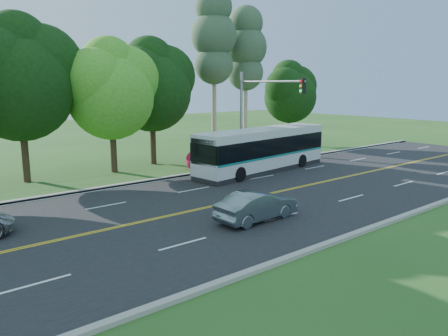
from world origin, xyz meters
TOP-DOWN VIEW (x-y plane):
  - ground at (0.00, 0.00)m, footprint 120.00×120.00m
  - road at (0.00, 0.00)m, footprint 60.00×14.00m
  - curb_north at (0.00, 7.15)m, footprint 60.00×0.30m
  - curb_south at (0.00, -7.15)m, footprint 60.00×0.30m
  - grass_verge at (0.00, 9.00)m, footprint 60.00×4.00m
  - lane_markings at (-0.09, 0.00)m, footprint 57.60×13.82m
  - tree_row at (-5.15, 12.13)m, footprint 44.70×9.10m
  - bougainvillea_hedge at (7.18, 8.15)m, footprint 9.50×2.25m
  - traffic_signal at (6.49, 5.40)m, footprint 0.42×6.10m
  - transit_bus at (6.47, 4.99)m, footprint 11.73×3.85m
  - sedan at (-1.71, -3.11)m, footprint 4.15×1.58m

SIDE VIEW (x-z plane):
  - ground at x=0.00m, z-range 0.00..0.00m
  - road at x=0.00m, z-range 0.00..0.02m
  - lane_markings at x=-0.09m, z-range 0.02..0.02m
  - grass_verge at x=0.00m, z-range 0.00..0.10m
  - curb_north at x=0.00m, z-range 0.00..0.15m
  - curb_south at x=0.00m, z-range 0.00..0.15m
  - sedan at x=-1.71m, z-range 0.02..1.37m
  - bougainvillea_hedge at x=7.18m, z-range -0.03..1.47m
  - transit_bus at x=6.47m, z-range 0.01..3.02m
  - traffic_signal at x=6.49m, z-range 1.17..8.17m
  - tree_row at x=-5.15m, z-range -0.19..13.65m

